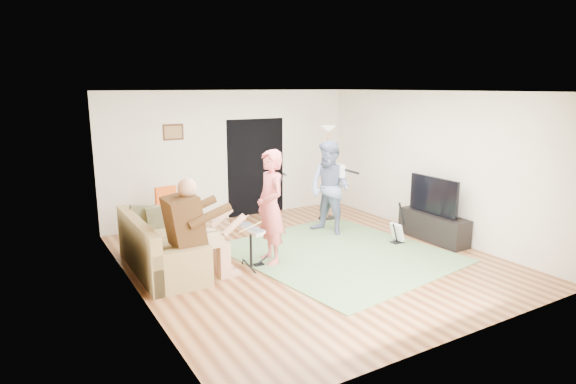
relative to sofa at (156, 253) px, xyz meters
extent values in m
plane|color=brown|center=(2.29, -0.78, -0.28)|extent=(6.00, 6.00, 0.00)
plane|color=white|center=(2.29, -0.78, 2.42)|extent=(6.00, 6.00, 0.00)
plane|color=#93602D|center=(-0.45, -0.58, 1.27)|extent=(0.00, 2.05, 2.05)
plane|color=black|center=(2.84, 2.21, 0.77)|extent=(2.10, 0.00, 2.10)
cube|color=#3F2314|center=(1.04, 2.21, 1.62)|extent=(0.42, 0.03, 0.32)
cube|color=#5A7F4D|center=(2.86, -0.83, -0.27)|extent=(3.51, 3.81, 0.02)
cube|color=#9B814D|center=(0.09, 0.00, -0.07)|extent=(0.84, 1.69, 0.42)
cube|color=#9B814D|center=(-0.26, 0.00, 0.14)|extent=(0.16, 2.09, 0.84)
cube|color=#9B814D|center=(0.09, 0.94, 0.02)|extent=(0.84, 0.20, 0.60)
cube|color=#9B814D|center=(0.09, -0.94, 0.02)|extent=(0.84, 0.20, 0.60)
cube|color=#4A2E15|center=(0.24, -0.65, 0.64)|extent=(0.43, 0.55, 0.70)
sphere|color=tan|center=(0.32, -0.65, 1.10)|extent=(0.28, 0.28, 0.28)
cylinder|color=black|center=(1.29, -0.65, 0.04)|extent=(0.04, 0.04, 0.60)
cube|color=silver|center=(1.29, -0.65, 0.32)|extent=(0.12, 0.60, 0.03)
imported|color=#DF6162|center=(1.68, -0.58, 0.63)|extent=(0.50, 0.70, 1.82)
imported|color=slate|center=(3.39, 0.21, 0.61)|extent=(0.92, 1.04, 1.78)
cube|color=black|center=(4.09, -0.92, -0.27)|extent=(0.21, 0.17, 0.03)
cube|color=silver|center=(4.09, -0.92, -0.06)|extent=(0.16, 0.25, 0.33)
cylinder|color=black|center=(4.17, -0.92, 0.27)|extent=(0.17, 0.04, 0.42)
cylinder|color=black|center=(3.96, 1.09, -0.27)|extent=(0.35, 0.35, 0.03)
cylinder|color=tan|center=(3.96, 1.09, 0.68)|extent=(0.05, 0.05, 1.88)
cone|color=white|center=(3.96, 1.09, 1.64)|extent=(0.31, 0.31, 0.13)
cube|color=tan|center=(0.65, 1.31, 0.17)|extent=(0.48, 0.48, 0.04)
cube|color=#E95918|center=(0.65, 1.50, 0.49)|extent=(0.40, 0.14, 0.42)
cube|color=black|center=(4.79, -1.11, -0.03)|extent=(0.40, 1.40, 0.50)
cube|color=black|center=(4.74, -1.11, 0.57)|extent=(0.06, 1.08, 0.68)
camera|label=1|loc=(-1.83, -7.05, 2.50)|focal=30.00mm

